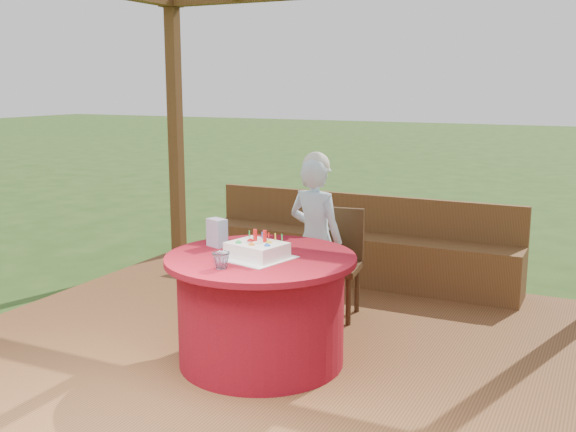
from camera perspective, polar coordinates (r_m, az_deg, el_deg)
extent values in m
plane|color=#254316|center=(4.97, -1.29, -11.90)|extent=(60.00, 60.00, 0.00)
cube|color=brown|center=(4.94, -1.30, -11.26)|extent=(4.50, 4.00, 0.12)
cube|color=brown|center=(7.31, -9.50, 6.88)|extent=(0.12, 0.12, 2.60)
cube|color=brown|center=(6.34, 5.78, -3.54)|extent=(3.00, 0.42, 0.45)
cube|color=brown|center=(6.41, 6.41, 0.29)|extent=(3.00, 0.06, 0.35)
cylinder|color=maroon|center=(4.49, -2.29, -8.13)|extent=(1.09, 1.09, 0.69)
cylinder|color=maroon|center=(4.38, -2.32, -3.63)|extent=(1.25, 1.25, 0.04)
cube|color=#3D2713|center=(5.33, 3.87, -4.38)|extent=(0.45, 0.45, 0.05)
cylinder|color=#3D2713|center=(5.28, 1.72, -6.78)|extent=(0.04, 0.04, 0.40)
cylinder|color=#3D2713|center=(5.21, 5.14, -7.09)|extent=(0.04, 0.04, 0.40)
cylinder|color=#3D2713|center=(5.57, 2.63, -5.81)|extent=(0.04, 0.04, 0.40)
cylinder|color=#3D2713|center=(5.50, 5.86, -6.08)|extent=(0.04, 0.04, 0.40)
cube|color=#3D2713|center=(5.45, 4.35, -1.61)|extent=(0.40, 0.10, 0.45)
imported|color=#ABDFFE|center=(5.23, 2.34, -1.99)|extent=(0.51, 0.38, 1.27)
sphere|color=white|center=(5.13, 2.39, 4.28)|extent=(0.21, 0.21, 0.21)
cube|color=white|center=(4.31, -2.63, -3.56)|extent=(0.47, 0.47, 0.01)
cube|color=white|center=(4.30, -2.64, -2.90)|extent=(0.40, 0.35, 0.10)
cylinder|color=red|center=(4.33, -2.80, -1.63)|extent=(0.03, 0.03, 0.08)
cylinder|color=red|center=(4.30, -1.98, -1.72)|extent=(0.03, 0.03, 0.08)
sphere|color=green|center=(4.28, -4.20, -2.14)|extent=(0.04, 0.04, 0.04)
sphere|color=orange|center=(4.22, -3.10, -2.31)|extent=(0.04, 0.04, 0.04)
sphere|color=blue|center=(4.19, -1.77, -2.39)|extent=(0.04, 0.04, 0.04)
sphere|color=red|center=(4.33, -3.21, -1.98)|extent=(0.04, 0.04, 0.04)
sphere|color=yellow|center=(4.28, -1.63, -2.12)|extent=(0.04, 0.04, 0.04)
cube|color=#CE85AF|center=(4.63, -6.03, -1.41)|extent=(0.16, 0.13, 0.19)
imported|color=white|center=(4.08, -5.69, -3.76)|extent=(0.13, 0.13, 0.10)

